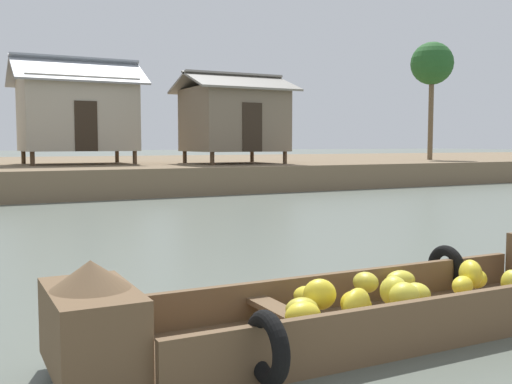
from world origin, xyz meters
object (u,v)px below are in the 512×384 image
Objects in this scene: banana_boat at (380,301)px; palm_tree_mid at (432,65)px; stilt_house_mid_right at (77,113)px; stilt_house_right at (234,118)px.

banana_boat is 25.43m from palm_tree_mid.
stilt_house_mid_right is at bearing 86.45° from banana_boat.
palm_tree_mid is at bearing 2.73° from stilt_house_right.
stilt_house_right is at bearing 68.52° from banana_boat.
stilt_house_mid_right is (1.20, 19.30, 2.55)m from banana_boat.
stilt_house_mid_right is at bearing 158.99° from stilt_house_right.
palm_tree_mid is (16.33, -1.62, 2.61)m from stilt_house_mid_right.
palm_tree_mid is at bearing -5.67° from stilt_house_mid_right.
stilt_house_mid_right reaches higher than banana_boat.
banana_boat is 1.18× the size of stilt_house_mid_right.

